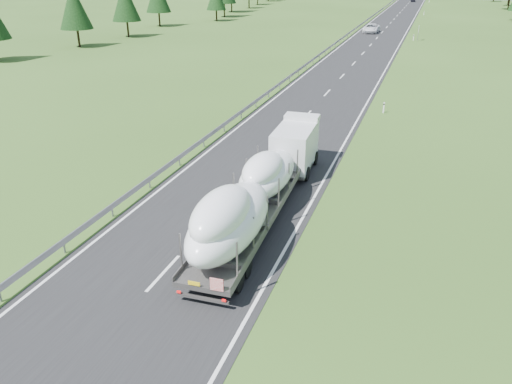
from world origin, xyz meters
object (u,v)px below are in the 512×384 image
(highway_sign, at_px, (419,30))
(boat_truck, at_px, (257,187))
(distant_van, at_px, (371,28))
(distant_car_dark, at_px, (413,0))

(highway_sign, bearing_deg, boat_truck, -93.72)
(boat_truck, xyz_separation_m, distant_van, (-4.43, 82.53, -1.22))
(highway_sign, height_order, distant_car_dark, highway_sign)
(highway_sign, relative_size, distant_van, 0.43)
(distant_van, height_order, distant_car_dark, distant_van)
(highway_sign, distance_m, distant_car_dark, 100.68)
(boat_truck, xyz_separation_m, distant_car_dark, (-1.39, 174.45, -1.36))
(boat_truck, bearing_deg, distant_van, 93.07)
(highway_sign, distance_m, distant_van, 12.63)
(highway_sign, xyz_separation_m, distant_car_dark, (-6.20, 100.48, -1.11))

